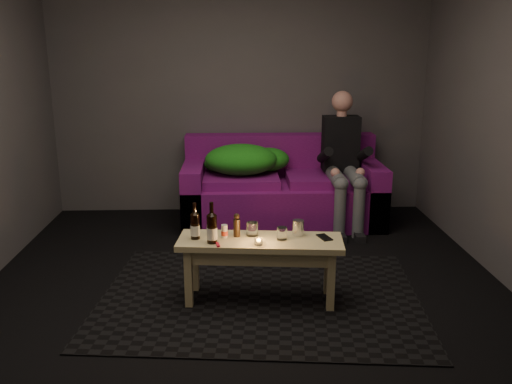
% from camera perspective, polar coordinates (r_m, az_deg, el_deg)
% --- Properties ---
extents(floor, '(4.50, 4.50, 0.00)m').
position_cam_1_polar(floor, '(4.03, -1.13, -11.12)').
color(floor, black).
rests_on(floor, ground).
extents(room, '(4.50, 4.50, 4.50)m').
position_cam_1_polar(room, '(4.08, -1.39, 13.18)').
color(room, silver).
rests_on(room, ground).
extents(rug, '(2.46, 1.89, 0.01)m').
position_cam_1_polar(rug, '(4.04, 0.40, -10.95)').
color(rug, black).
rests_on(rug, floor).
extents(sofa, '(2.02, 0.91, 0.87)m').
position_cam_1_polar(sofa, '(5.65, 2.72, 0.07)').
color(sofa, '#6C0E65').
rests_on(sofa, floor).
extents(green_blanket, '(0.89, 0.61, 0.30)m').
position_cam_1_polar(green_blanket, '(5.54, -1.12, 3.40)').
color(green_blanket, '#1B8217').
rests_on(green_blanket, sofa).
extents(person, '(0.36, 0.84, 1.35)m').
position_cam_1_polar(person, '(5.49, 9.17, 3.56)').
color(person, black).
rests_on(person, sofa).
extents(coffee_table, '(1.18, 0.47, 0.47)m').
position_cam_1_polar(coffee_table, '(3.84, 0.45, -6.15)').
color(coffee_table, '#CEBC78').
rests_on(coffee_table, rug).
extents(beer_bottle_a, '(0.07, 0.07, 0.26)m').
position_cam_1_polar(beer_bottle_a, '(3.81, -6.44, -3.53)').
color(beer_bottle_a, black).
rests_on(beer_bottle_a, coffee_table).
extents(beer_bottle_b, '(0.07, 0.07, 0.29)m').
position_cam_1_polar(beer_bottle_b, '(3.72, -4.66, -3.80)').
color(beer_bottle_b, black).
rests_on(beer_bottle_b, coffee_table).
extents(salt_shaker, '(0.05, 0.05, 0.09)m').
position_cam_1_polar(salt_shaker, '(3.83, -3.34, -4.14)').
color(salt_shaker, silver).
rests_on(salt_shaker, coffee_table).
extents(pepper_mill, '(0.06, 0.06, 0.13)m').
position_cam_1_polar(pepper_mill, '(3.85, -2.04, -3.79)').
color(pepper_mill, black).
rests_on(pepper_mill, coffee_table).
extents(tumbler_back, '(0.09, 0.09, 0.10)m').
position_cam_1_polar(tumbler_back, '(3.87, -0.41, -3.91)').
color(tumbler_back, white).
rests_on(tumbler_back, coffee_table).
extents(tealight, '(0.06, 0.06, 0.04)m').
position_cam_1_polar(tealight, '(3.70, 0.27, -5.25)').
color(tealight, white).
rests_on(tealight, coffee_table).
extents(tumbler_front, '(0.08, 0.08, 0.09)m').
position_cam_1_polar(tumbler_front, '(3.79, 2.75, -4.38)').
color(tumbler_front, white).
rests_on(tumbler_front, coffee_table).
extents(steel_cup, '(0.10, 0.10, 0.11)m').
position_cam_1_polar(steel_cup, '(3.88, 4.45, -3.77)').
color(steel_cup, silver).
rests_on(steel_cup, coffee_table).
extents(smartphone, '(0.11, 0.15, 0.01)m').
position_cam_1_polar(smartphone, '(3.86, 7.21, -4.76)').
color(smartphone, black).
rests_on(smartphone, coffee_table).
extents(red_lighter, '(0.03, 0.07, 0.01)m').
position_cam_1_polar(red_lighter, '(3.70, -4.04, -5.56)').
color(red_lighter, red).
rests_on(red_lighter, coffee_table).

